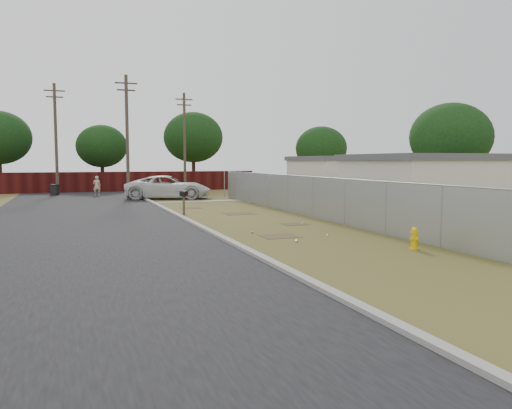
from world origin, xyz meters
name	(u,v)px	position (x,y,z in m)	size (l,w,h in m)	color
ground	(254,220)	(0.00, 0.00, 0.00)	(120.00, 120.00, 0.00)	brown
street	(94,209)	(-6.76, 8.05, 0.02)	(15.10, 60.00, 0.12)	black
chainlink_fence	(304,200)	(3.12, 1.03, 0.80)	(0.10, 27.06, 2.02)	gray
privacy_fence	(94,182)	(-6.00, 25.00, 0.90)	(30.00, 0.12, 1.80)	#3F0F0D
utility_poles	(125,137)	(-3.67, 20.67, 4.69)	(12.60, 8.24, 9.00)	#4D3F33
houses	(389,181)	(9.70, 3.13, 1.56)	(9.30, 17.24, 3.10)	silver
horizon_trees	(173,140)	(0.84, 23.56, 4.63)	(33.32, 31.94, 7.78)	black
fire_hydrant	(414,239)	(2.05, -9.02, 0.35)	(0.34, 0.35, 0.74)	#E5B80C
mailbox	(184,196)	(-2.55, 3.52, 0.98)	(0.36, 0.53, 1.24)	brown
pickup_truck	(168,187)	(-1.30, 14.64, 0.85)	(2.83, 6.14, 1.71)	silver
pedestrian	(97,186)	(-6.05, 19.60, 0.80)	(0.58, 0.38, 1.60)	#BFAA8C
trash_bin	(55,190)	(-9.20, 21.49, 0.46)	(0.75, 0.80, 0.89)	black
scattered_litter	(295,232)	(0.04, -4.47, 0.04)	(3.25, 4.64, 0.07)	white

